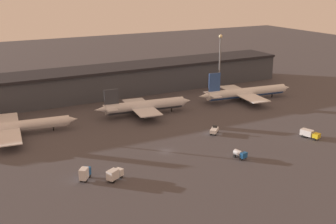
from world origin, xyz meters
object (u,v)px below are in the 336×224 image
(airplane_1, at_px, (144,106))
(service_vehicle_2, at_px, (85,173))
(service_vehicle_0, at_px, (309,134))
(service_vehicle_1, at_px, (240,154))
(service_vehicle_3, at_px, (115,174))
(service_vehicle_4, at_px, (214,130))
(airplane_2, at_px, (246,93))
(airplane_0, at_px, (12,127))

(airplane_1, bearing_deg, service_vehicle_2, -124.42)
(service_vehicle_0, distance_m, service_vehicle_1, 33.72)
(service_vehicle_3, xyz_separation_m, service_vehicle_4, (46.69, 18.54, -0.56))
(service_vehicle_4, bearing_deg, airplane_2, -5.30)
(service_vehicle_1, distance_m, service_vehicle_2, 49.59)
(service_vehicle_1, relative_size, service_vehicle_4, 0.90)
(service_vehicle_1, bearing_deg, airplane_0, -142.30)
(airplane_0, height_order, airplane_2, airplane_2)
(service_vehicle_2, xyz_separation_m, service_vehicle_4, (54.17, 14.38, -0.76))
(airplane_0, xyz_separation_m, airplane_2, (106.05, -1.76, 0.32))
(airplane_0, distance_m, service_vehicle_3, 55.60)
(airplane_1, height_order, service_vehicle_4, airplane_1)
(airplane_0, bearing_deg, airplane_2, 5.25)
(airplane_2, relative_size, service_vehicle_4, 9.63)
(airplane_0, height_order, service_vehicle_1, airplane_0)
(airplane_1, height_order, service_vehicle_2, airplane_1)
(airplane_0, bearing_deg, service_vehicle_0, -22.83)
(airplane_0, relative_size, airplane_1, 1.11)
(service_vehicle_4, bearing_deg, service_vehicle_0, -79.08)
(service_vehicle_2, bearing_deg, airplane_2, -27.11)
(airplane_0, relative_size, service_vehicle_1, 10.24)
(airplane_0, height_order, service_vehicle_4, airplane_0)
(service_vehicle_3, relative_size, service_vehicle_4, 1.10)
(airplane_2, relative_size, service_vehicle_0, 6.78)
(airplane_2, distance_m, service_vehicle_0, 52.31)
(airplane_1, xyz_separation_m, service_vehicle_1, (8.04, -56.02, -2.32))
(service_vehicle_2, distance_m, service_vehicle_3, 8.57)
(airplane_0, height_order, service_vehicle_0, airplane_0)
(service_vehicle_3, bearing_deg, service_vehicle_1, -35.07)
(service_vehicle_0, distance_m, service_vehicle_3, 74.97)
(airplane_1, bearing_deg, airplane_0, -173.74)
(service_vehicle_3, bearing_deg, airplane_0, 82.30)
(service_vehicle_4, bearing_deg, airplane_0, 109.53)
(airplane_2, height_order, service_vehicle_1, airplane_2)
(service_vehicle_4, bearing_deg, airplane_1, 67.73)
(airplane_1, relative_size, service_vehicle_2, 8.46)
(service_vehicle_1, height_order, service_vehicle_4, service_vehicle_4)
(airplane_2, relative_size, service_vehicle_2, 9.78)
(airplane_1, bearing_deg, service_vehicle_4, -61.92)
(service_vehicle_0, distance_m, service_vehicle_2, 82.62)
(service_vehicle_3, bearing_deg, airplane_1, 28.01)
(airplane_2, relative_size, service_vehicle_3, 8.74)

